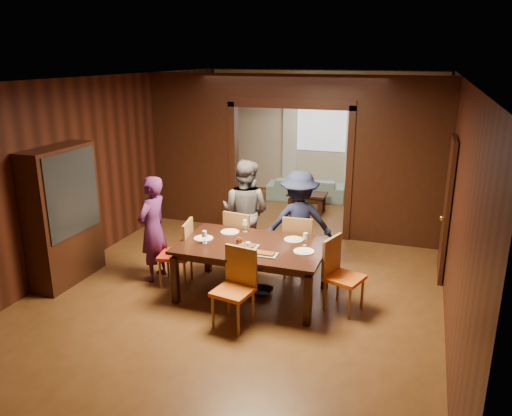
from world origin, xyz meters
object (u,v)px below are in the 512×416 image
at_px(person_purple, 153,229).
at_px(person_grey, 245,212).
at_px(chair_far_l, 243,239).
at_px(hutch, 63,216).
at_px(sofa, 306,189).
at_px(chair_right, 345,276).
at_px(dining_table, 252,270).
at_px(person_navy, 299,222).
at_px(coffee_table, 307,202).
at_px(chair_near, 233,289).
at_px(chair_left, 175,253).
at_px(chair_far_r, 299,245).

bearing_deg(person_purple, person_grey, 139.56).
bearing_deg(person_purple, chair_far_l, 129.72).
relative_size(chair_far_l, hutch, 0.48).
relative_size(sofa, chair_right, 1.82).
relative_size(dining_table, chair_far_l, 2.04).
relative_size(person_navy, chair_far_l, 1.63).
bearing_deg(chair_far_l, person_purple, 41.80).
relative_size(coffee_table, chair_near, 0.82).
bearing_deg(person_purple, sofa, 172.81).
xyz_separation_m(coffee_table, chair_right, (1.45, -4.06, 0.28)).
bearing_deg(coffee_table, chair_far_l, -94.49).
height_order(chair_far_l, chair_near, same).
bearing_deg(person_grey, chair_left, 64.50).
relative_size(person_purple, hutch, 0.78).
relative_size(coffee_table, chair_far_r, 0.82).
relative_size(chair_right, hutch, 0.48).
bearing_deg(coffee_table, person_purple, -109.00).
relative_size(person_grey, chair_near, 1.74).
bearing_deg(person_purple, dining_table, 93.63).
xyz_separation_m(person_purple, chair_right, (2.83, -0.06, -0.30)).
height_order(chair_left, chair_far_r, same).
bearing_deg(chair_right, person_grey, 77.00).
bearing_deg(person_grey, sofa, -84.62).
height_order(sofa, chair_far_r, chair_far_r).
bearing_deg(person_grey, hutch, 39.56).
height_order(sofa, chair_right, chair_right).
height_order(chair_right, chair_near, same).
height_order(dining_table, chair_far_l, chair_far_l).
bearing_deg(coffee_table, person_grey, -95.93).
xyz_separation_m(chair_left, hutch, (-1.58, -0.38, 0.52)).
bearing_deg(chair_far_l, hutch, 35.55).
bearing_deg(dining_table, person_navy, 69.01).
xyz_separation_m(person_grey, chair_near, (0.53, -1.91, -0.36)).
bearing_deg(person_navy, dining_table, 49.76).
distance_m(chair_far_l, chair_far_r, 0.88).
xyz_separation_m(sofa, chair_far_r, (0.87, -4.08, 0.23)).
height_order(person_grey, person_navy, person_grey).
height_order(dining_table, coffee_table, dining_table).
xyz_separation_m(chair_left, chair_far_l, (0.73, 0.82, 0.00)).
xyz_separation_m(coffee_table, chair_left, (-0.99, -4.08, 0.28)).
height_order(coffee_table, hutch, hutch).
height_order(chair_near, hutch, hutch).
bearing_deg(sofa, person_purple, 69.57).
bearing_deg(chair_far_r, coffee_table, -82.83).
bearing_deg(chair_near, chair_left, 156.22).
height_order(person_purple, person_grey, person_grey).
bearing_deg(dining_table, person_purple, 177.72).
xyz_separation_m(dining_table, chair_far_l, (-0.44, 0.81, 0.10)).
distance_m(person_purple, chair_far_l, 1.39).
relative_size(person_grey, chair_left, 1.74).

